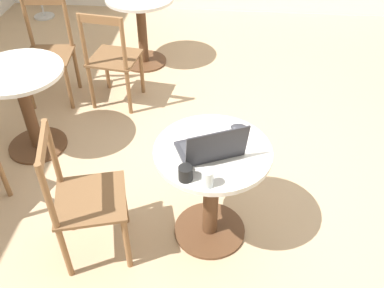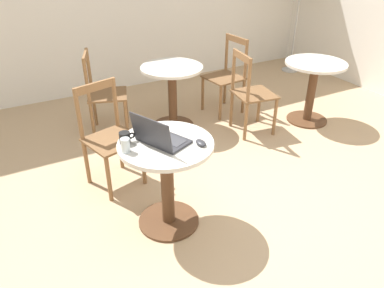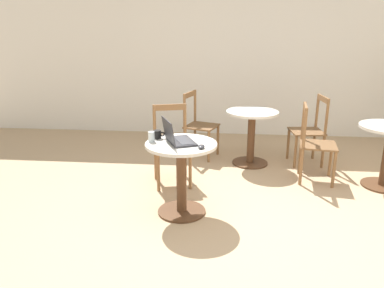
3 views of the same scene
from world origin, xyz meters
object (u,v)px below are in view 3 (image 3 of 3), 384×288
(chair_far_right, at_px, (310,131))
(drinking_glass, at_px, (151,137))
(mug, at_px, (158,134))
(chair_far_left, at_px, (199,125))
(chair_mid_left, at_px, (314,144))
(mouse, at_px, (201,147))
(cafe_table_far, at_px, (252,128))
(cafe_table_near, at_px, (181,166))
(chair_near_back, at_px, (172,146))
(laptop, at_px, (177,138))

(chair_far_right, distance_m, drinking_glass, 2.39)
(mug, bearing_deg, chair_far_left, 79.87)
(chair_mid_left, bearing_deg, mouse, -138.53)
(cafe_table_far, bearing_deg, chair_far_left, 161.38)
(chair_mid_left, height_order, mouse, chair_mid_left)
(cafe_table_near, height_order, chair_near_back, chair_near_back)
(chair_near_back, relative_size, chair_far_right, 1.00)
(chair_mid_left, xyz_separation_m, mouse, (-1.24, -1.10, 0.28))
(cafe_table_far, distance_m, chair_far_right, 0.77)
(laptop, distance_m, drinking_glass, 0.25)
(chair_far_right, xyz_separation_m, mouse, (-1.31, -1.69, 0.28))
(cafe_table_far, height_order, drinking_glass, drinking_glass)
(mug, bearing_deg, drinking_glass, -107.92)
(chair_far_right, bearing_deg, chair_far_left, 174.04)
(chair_near_back, xyz_separation_m, drinking_glass, (-0.08, -0.72, 0.32))
(mouse, height_order, mug, mug)
(laptop, bearing_deg, chair_mid_left, 32.62)
(chair_far_right, height_order, mouse, chair_far_right)
(cafe_table_far, relative_size, laptop, 1.71)
(laptop, bearing_deg, drinking_glass, 179.09)
(laptop, height_order, drinking_glass, laptop)
(chair_far_left, height_order, chair_far_right, same)
(chair_mid_left, xyz_separation_m, chair_far_right, (0.07, 0.60, 0.00))
(chair_mid_left, height_order, drinking_glass, chair_mid_left)
(mouse, xyz_separation_m, drinking_glass, (-0.48, 0.16, 0.03))
(mug, bearing_deg, chair_mid_left, 26.13)
(chair_near_back, xyz_separation_m, chair_far_right, (1.71, 0.82, 0.00))
(cafe_table_far, distance_m, laptop, 1.68)
(laptop, xyz_separation_m, mouse, (0.24, -0.15, -0.03))
(laptop, distance_m, mug, 0.24)
(chair_far_left, distance_m, chair_far_right, 1.48)
(chair_far_left, bearing_deg, drinking_glass, -100.68)
(chair_mid_left, bearing_deg, mug, -153.87)
(cafe_table_far, height_order, chair_far_right, chair_far_right)
(mug, xyz_separation_m, drinking_glass, (-0.04, -0.12, 0.01))
(laptop, xyz_separation_m, mug, (-0.21, 0.12, -0.01))
(cafe_table_far, bearing_deg, cafe_table_near, -117.01)
(cafe_table_near, bearing_deg, chair_far_right, 45.70)
(chair_near_back, relative_size, laptop, 2.17)
(cafe_table_far, xyz_separation_m, chair_near_back, (-0.95, -0.73, -0.04))
(chair_far_left, xyz_separation_m, mouse, (0.16, -1.85, 0.28))
(mouse, xyz_separation_m, mug, (-0.44, 0.27, 0.02))
(cafe_table_near, distance_m, drinking_glass, 0.40)
(cafe_table_far, height_order, chair_far_left, chair_far_left)
(cafe_table_near, relative_size, mug, 6.40)
(mouse, distance_m, mug, 0.52)
(cafe_table_far, xyz_separation_m, mug, (-0.99, -1.34, 0.27))
(cafe_table_near, relative_size, chair_far_left, 0.79)
(cafe_table_far, xyz_separation_m, chair_mid_left, (0.69, -0.51, -0.04))
(chair_far_left, xyz_separation_m, chair_far_right, (1.48, -0.15, 0.00))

